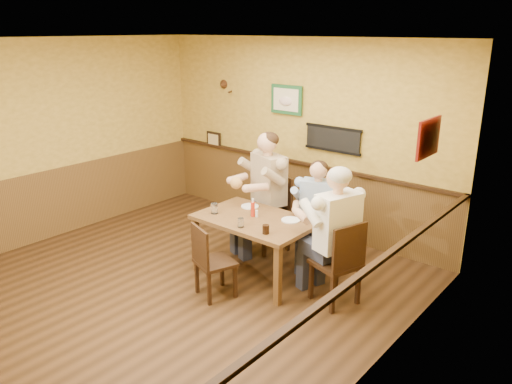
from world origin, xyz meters
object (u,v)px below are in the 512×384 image
at_px(chair_back_left, 269,214).
at_px(diner_white_elder, 337,244).
at_px(chair_right_end, 336,261).
at_px(salt_shaker, 257,214).
at_px(chair_back_right, 317,232).
at_px(chair_near_side, 215,261).
at_px(diner_blue_polo, 317,218).
at_px(diner_tan_shirt, 269,198).
at_px(dining_table, 255,225).
at_px(water_glass_mid, 241,223).
at_px(water_glass_left, 214,208).
at_px(cola_tumbler, 266,229).
at_px(hot_sauce_bottle, 253,208).
at_px(pepper_shaker, 252,212).

relative_size(chair_back_left, diner_white_elder, 0.74).
relative_size(chair_right_end, salt_shaker, 11.60).
xyz_separation_m(chair_back_right, chair_near_side, (-0.41, -1.43, 0.00)).
bearing_deg(diner_blue_polo, diner_tan_shirt, 166.70).
height_order(dining_table, water_glass_mid, water_glass_mid).
distance_m(diner_tan_shirt, water_glass_left, 0.92).
height_order(chair_back_right, salt_shaker, chair_back_right).
distance_m(water_glass_mid, cola_tumbler, 0.34).
xyz_separation_m(hot_sauce_bottle, salt_shaker, (0.05, 0.02, -0.06)).
relative_size(diner_tan_shirt, water_glass_mid, 13.58).
distance_m(cola_tumbler, salt_shaker, 0.52).
xyz_separation_m(chair_back_left, diner_blue_polo, (0.74, 0.05, 0.10)).
bearing_deg(diner_white_elder, chair_right_end, 18.06).
height_order(diner_tan_shirt, salt_shaker, diner_tan_shirt).
bearing_deg(diner_tan_shirt, water_glass_mid, -49.44).
xyz_separation_m(diner_tan_shirt, diner_white_elder, (1.44, -0.63, -0.04)).
relative_size(diner_white_elder, water_glass_left, 10.96).
height_order(chair_back_right, pepper_shaker, chair_back_right).
xyz_separation_m(diner_white_elder, water_glass_mid, (-1.02, -0.40, 0.11)).
bearing_deg(hot_sauce_bottle, cola_tumbler, -34.83).
distance_m(water_glass_left, salt_shaker, 0.53).
bearing_deg(diner_white_elder, chair_back_right, -116.70).
height_order(chair_near_side, diner_white_elder, diner_white_elder).
height_order(chair_back_left, water_glass_left, chair_back_left).
relative_size(chair_right_end, chair_near_side, 1.13).
height_order(cola_tumbler, pepper_shaker, cola_tumbler).
bearing_deg(hot_sauce_bottle, diner_tan_shirt, 113.48).
height_order(water_glass_mid, pepper_shaker, water_glass_mid).
distance_m(chair_right_end, hot_sauce_bottle, 1.20).
xyz_separation_m(dining_table, water_glass_mid, (0.06, -0.33, 0.15)).
relative_size(chair_near_side, diner_tan_shirt, 0.59).
xyz_separation_m(dining_table, cola_tumbler, (0.39, -0.29, 0.14)).
xyz_separation_m(diner_tan_shirt, salt_shaker, (0.35, -0.67, 0.06)).
xyz_separation_m(cola_tumbler, pepper_shaker, (-0.48, 0.33, -0.00)).
xyz_separation_m(diner_white_elder, cola_tumbler, (-0.69, -0.37, 0.10)).
xyz_separation_m(water_glass_left, water_glass_mid, (0.54, -0.13, -0.01)).
bearing_deg(pepper_shaker, water_glass_mid, -69.13).
height_order(chair_back_left, diner_white_elder, diner_white_elder).
bearing_deg(cola_tumbler, hot_sauce_bottle, 145.17).
xyz_separation_m(diner_white_elder, hot_sauce_bottle, (-1.14, -0.05, 0.15)).
bearing_deg(dining_table, chair_back_left, 116.80).
bearing_deg(chair_right_end, salt_shaker, -70.07).
bearing_deg(water_glass_mid, cola_tumbler, 6.31).
distance_m(chair_back_left, chair_back_right, 0.75).
relative_size(chair_near_side, cola_tumbler, 8.60).
relative_size(diner_white_elder, pepper_shaker, 14.26).
bearing_deg(diner_blue_polo, water_glass_left, -149.58).
distance_m(chair_near_side, cola_tumbler, 0.67).
xyz_separation_m(water_glass_left, pepper_shaker, (0.40, 0.24, -0.01)).
distance_m(chair_right_end, pepper_shaker, 1.20).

